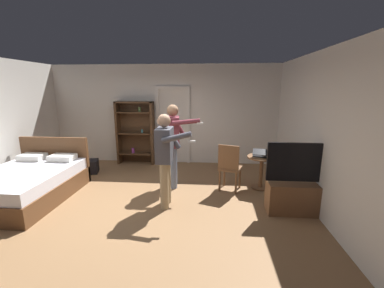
{
  "coord_description": "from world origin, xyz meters",
  "views": [
    {
      "loc": [
        1.34,
        -4.17,
        2.1
      ],
      "look_at": [
        0.96,
        0.48,
        1.04
      ],
      "focal_mm": 23.36,
      "sensor_mm": 36.0,
      "label": 1
    }
  ],
  "objects_px": {
    "bottle_on_table": "(270,152)",
    "suitcase_dark": "(86,167)",
    "wooden_chair": "(229,166)",
    "person_striped_shirt": "(174,140)",
    "bookshelf": "(136,130)",
    "laptop": "(261,154)",
    "side_table": "(261,167)",
    "person_blue_shirt": "(166,154)",
    "tv_flatscreen": "(298,192)",
    "bed": "(28,183)"
  },
  "relations": [
    {
      "from": "bottle_on_table",
      "to": "suitcase_dark",
      "type": "height_order",
      "value": "bottle_on_table"
    },
    {
      "from": "wooden_chair",
      "to": "suitcase_dark",
      "type": "distance_m",
      "value": 3.6
    },
    {
      "from": "bottle_on_table",
      "to": "wooden_chair",
      "type": "distance_m",
      "value": 0.87
    },
    {
      "from": "bottle_on_table",
      "to": "person_striped_shirt",
      "type": "distance_m",
      "value": 2.0
    },
    {
      "from": "bottle_on_table",
      "to": "person_striped_shirt",
      "type": "bearing_deg",
      "value": 178.35
    },
    {
      "from": "bookshelf",
      "to": "laptop",
      "type": "relative_size",
      "value": 4.51
    },
    {
      "from": "bookshelf",
      "to": "suitcase_dark",
      "type": "bearing_deg",
      "value": -136.65
    },
    {
      "from": "bookshelf",
      "to": "wooden_chair",
      "type": "bearing_deg",
      "value": -35.79
    },
    {
      "from": "laptop",
      "to": "side_table",
      "type": "bearing_deg",
      "value": 47.18
    },
    {
      "from": "wooden_chair",
      "to": "suitcase_dark",
      "type": "bearing_deg",
      "value": 166.6
    },
    {
      "from": "laptop",
      "to": "suitcase_dark",
      "type": "height_order",
      "value": "laptop"
    },
    {
      "from": "side_table",
      "to": "person_blue_shirt",
      "type": "xyz_separation_m",
      "value": [
        -1.85,
        -0.95,
        0.5
      ]
    },
    {
      "from": "bookshelf",
      "to": "wooden_chair",
      "type": "distance_m",
      "value": 3.08
    },
    {
      "from": "tv_flatscreen",
      "to": "laptop",
      "type": "height_order",
      "value": "tv_flatscreen"
    },
    {
      "from": "person_blue_shirt",
      "to": "person_striped_shirt",
      "type": "distance_m",
      "value": 0.93
    },
    {
      "from": "bookshelf",
      "to": "bottle_on_table",
      "type": "bearing_deg",
      "value": -26.76
    },
    {
      "from": "bookshelf",
      "to": "wooden_chair",
      "type": "relative_size",
      "value": 1.75
    },
    {
      "from": "tv_flatscreen",
      "to": "person_striped_shirt",
      "type": "xyz_separation_m",
      "value": [
        -2.27,
        1.01,
        0.66
      ]
    },
    {
      "from": "wooden_chair",
      "to": "suitcase_dark",
      "type": "xyz_separation_m",
      "value": [
        -3.49,
        0.83,
        -0.38
      ]
    },
    {
      "from": "laptop",
      "to": "wooden_chair",
      "type": "distance_m",
      "value": 0.69
    },
    {
      "from": "laptop",
      "to": "wooden_chair",
      "type": "height_order",
      "value": "wooden_chair"
    },
    {
      "from": "bed",
      "to": "laptop",
      "type": "bearing_deg",
      "value": 10.03
    },
    {
      "from": "bottle_on_table",
      "to": "wooden_chair",
      "type": "bearing_deg",
      "value": -171.48
    },
    {
      "from": "bed",
      "to": "side_table",
      "type": "distance_m",
      "value": 4.66
    },
    {
      "from": "bed",
      "to": "wooden_chair",
      "type": "height_order",
      "value": "bed"
    },
    {
      "from": "bottle_on_table",
      "to": "suitcase_dark",
      "type": "relative_size",
      "value": 0.52
    },
    {
      "from": "bed",
      "to": "bottle_on_table",
      "type": "xyz_separation_m",
      "value": [
        4.72,
        0.76,
        0.52
      ]
    },
    {
      "from": "tv_flatscreen",
      "to": "bottle_on_table",
      "type": "xyz_separation_m",
      "value": [
        -0.29,
        0.95,
        0.45
      ]
    },
    {
      "from": "side_table",
      "to": "person_blue_shirt",
      "type": "height_order",
      "value": "person_blue_shirt"
    },
    {
      "from": "bookshelf",
      "to": "tv_flatscreen",
      "type": "bearing_deg",
      "value": -36.09
    },
    {
      "from": "bed",
      "to": "side_table",
      "type": "relative_size",
      "value": 2.95
    },
    {
      "from": "bed",
      "to": "laptop",
      "type": "distance_m",
      "value": 4.63
    },
    {
      "from": "bed",
      "to": "wooden_chair",
      "type": "distance_m",
      "value": 3.95
    },
    {
      "from": "wooden_chair",
      "to": "suitcase_dark",
      "type": "relative_size",
      "value": 1.81
    },
    {
      "from": "bottle_on_table",
      "to": "suitcase_dark",
      "type": "xyz_separation_m",
      "value": [
        -4.31,
        0.71,
        -0.66
      ]
    },
    {
      "from": "tv_flatscreen",
      "to": "laptop",
      "type": "xyz_separation_m",
      "value": [
        -0.47,
        0.99,
        0.39
      ]
    },
    {
      "from": "side_table",
      "to": "bottle_on_table",
      "type": "height_order",
      "value": "bottle_on_table"
    },
    {
      "from": "side_table",
      "to": "suitcase_dark",
      "type": "distance_m",
      "value": 4.23
    },
    {
      "from": "bookshelf",
      "to": "side_table",
      "type": "height_order",
      "value": "bookshelf"
    },
    {
      "from": "suitcase_dark",
      "to": "bottle_on_table",
      "type": "bearing_deg",
      "value": -25.17
    },
    {
      "from": "tv_flatscreen",
      "to": "side_table",
      "type": "distance_m",
      "value": 1.12
    },
    {
      "from": "tv_flatscreen",
      "to": "laptop",
      "type": "distance_m",
      "value": 1.16
    },
    {
      "from": "tv_flatscreen",
      "to": "suitcase_dark",
      "type": "height_order",
      "value": "tv_flatscreen"
    },
    {
      "from": "laptop",
      "to": "person_striped_shirt",
      "type": "relative_size",
      "value": 0.22
    },
    {
      "from": "side_table",
      "to": "wooden_chair",
      "type": "relative_size",
      "value": 0.71
    },
    {
      "from": "wooden_chair",
      "to": "person_blue_shirt",
      "type": "distance_m",
      "value": 1.45
    },
    {
      "from": "tv_flatscreen",
      "to": "suitcase_dark",
      "type": "relative_size",
      "value": 2.25
    },
    {
      "from": "bed",
      "to": "person_blue_shirt",
      "type": "xyz_separation_m",
      "value": [
        2.73,
        -0.1,
        0.66
      ]
    },
    {
      "from": "side_table",
      "to": "suitcase_dark",
      "type": "height_order",
      "value": "side_table"
    },
    {
      "from": "bottle_on_table",
      "to": "laptop",
      "type": "bearing_deg",
      "value": 168.09
    }
  ]
}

